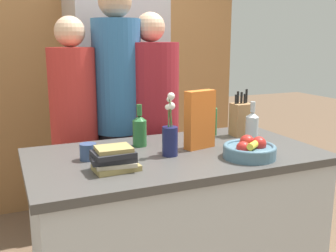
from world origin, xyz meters
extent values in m
cube|color=silver|center=(0.00, 0.00, 0.43)|extent=(1.44, 0.78, 0.86)
cube|color=#474442|center=(0.00, 0.00, 0.88)|extent=(1.50, 0.81, 0.04)
cube|color=#9E6B3D|center=(0.00, 1.71, 1.30)|extent=(2.70, 0.12, 2.60)
cube|color=#B7B7BC|center=(0.07, 1.35, 0.95)|extent=(0.72, 0.60, 1.90)
cylinder|color=#B7B7BC|center=(0.02, 1.04, 1.04)|extent=(0.02, 0.02, 1.04)
cylinder|color=slate|center=(0.30, -0.23, 0.93)|extent=(0.26, 0.26, 0.06)
torus|color=slate|center=(0.30, -0.23, 0.95)|extent=(0.26, 0.26, 0.02)
sphere|color=red|center=(0.31, -0.19, 0.97)|extent=(0.07, 0.07, 0.07)
sphere|color=red|center=(0.34, -0.25, 0.97)|extent=(0.08, 0.08, 0.08)
sphere|color=#C64C23|center=(0.32, -0.19, 0.95)|extent=(0.07, 0.07, 0.07)
sphere|color=red|center=(0.24, -0.25, 0.96)|extent=(0.07, 0.07, 0.07)
sphere|color=#99B233|center=(0.25, -0.25, 0.95)|extent=(0.07, 0.07, 0.07)
cylinder|color=yellow|center=(0.31, -0.26, 0.97)|extent=(0.14, 0.11, 0.03)
cube|color=#A87A4C|center=(0.52, 0.18, 1.00)|extent=(0.11, 0.09, 0.20)
cylinder|color=black|center=(0.48, 0.18, 1.12)|extent=(0.01, 0.01, 0.07)
cylinder|color=black|center=(0.50, 0.19, 1.13)|extent=(0.01, 0.01, 0.08)
cylinder|color=black|center=(0.52, 0.18, 1.13)|extent=(0.01, 0.01, 0.08)
cylinder|color=black|center=(0.54, 0.18, 1.12)|extent=(0.01, 0.01, 0.07)
cylinder|color=black|center=(0.56, 0.19, 1.13)|extent=(0.01, 0.01, 0.09)
cylinder|color=#191E4C|center=(-0.05, -0.04, 0.97)|extent=(0.08, 0.08, 0.15)
cylinder|color=#477538|center=(-0.05, -0.04, 1.10)|extent=(0.01, 0.01, 0.11)
sphere|color=white|center=(-0.04, -0.04, 1.15)|extent=(0.04, 0.04, 0.04)
cylinder|color=#477538|center=(-0.05, -0.03, 1.12)|extent=(0.02, 0.01, 0.14)
sphere|color=white|center=(-0.05, -0.03, 1.18)|extent=(0.03, 0.03, 0.03)
cylinder|color=#477538|center=(-0.06, -0.04, 1.10)|extent=(0.01, 0.02, 0.10)
sphere|color=white|center=(-0.06, -0.04, 1.15)|extent=(0.03, 0.03, 0.03)
cylinder|color=#477538|center=(-0.05, -0.05, 1.12)|extent=(0.02, 0.01, 0.16)
sphere|color=white|center=(-0.05, -0.05, 1.20)|extent=(0.04, 0.04, 0.04)
cube|color=orange|center=(0.15, 0.03, 1.05)|extent=(0.18, 0.10, 0.31)
cylinder|color=#334770|center=(-0.44, 0.05, 0.94)|extent=(0.08, 0.08, 0.08)
torus|color=#334770|center=(-0.40, 0.04, 0.94)|extent=(0.06, 0.02, 0.06)
cube|color=#99844C|center=(-0.36, -0.15, 0.91)|extent=(0.21, 0.14, 0.02)
cube|color=#B7A88E|center=(-0.37, -0.15, 0.93)|extent=(0.19, 0.16, 0.02)
cube|color=#232328|center=(-0.38, -0.15, 0.95)|extent=(0.21, 0.13, 0.03)
cube|color=#232328|center=(-0.38, -0.16, 0.98)|extent=(0.19, 0.15, 0.02)
cube|color=#99844C|center=(-0.37, -0.15, 1.00)|extent=(0.16, 0.13, 0.02)
cylinder|color=#286633|center=(0.36, 0.27, 0.98)|extent=(0.07, 0.07, 0.16)
cone|color=#286633|center=(0.36, 0.27, 1.08)|extent=(0.07, 0.07, 0.03)
cylinder|color=#286633|center=(0.36, 0.27, 1.13)|extent=(0.03, 0.03, 0.07)
cylinder|color=#B2BCC1|center=(0.50, 0.04, 0.97)|extent=(0.07, 0.07, 0.14)
cone|color=#B2BCC1|center=(0.50, 0.04, 1.06)|extent=(0.07, 0.07, 0.03)
cylinder|color=#B2BCC1|center=(0.50, 0.04, 1.10)|extent=(0.03, 0.03, 0.06)
cylinder|color=#286633|center=(-0.13, 0.19, 0.97)|extent=(0.08, 0.08, 0.14)
cone|color=#286633|center=(-0.13, 0.19, 1.06)|extent=(0.08, 0.08, 0.03)
cylinder|color=#286633|center=(-0.13, 0.19, 1.10)|extent=(0.03, 0.03, 0.06)
cube|color=#383842|center=(-0.39, 0.70, 0.39)|extent=(0.28, 0.24, 0.78)
cylinder|color=red|center=(-0.39, 0.70, 1.10)|extent=(0.30, 0.30, 0.65)
sphere|color=#DBAD89|center=(-0.39, 0.70, 1.52)|extent=(0.19, 0.19, 0.19)
cube|color=#383842|center=(-0.11, 0.69, 0.44)|extent=(0.29, 0.25, 0.87)
cylinder|color=#2D6093|center=(-0.11, 0.69, 1.24)|extent=(0.31, 0.31, 0.73)
sphere|color=tan|center=(-0.11, 0.69, 1.71)|extent=(0.21, 0.21, 0.21)
cube|color=#383842|center=(0.12, 0.67, 0.40)|extent=(0.35, 0.30, 0.79)
cylinder|color=maroon|center=(0.12, 0.67, 1.12)|extent=(0.37, 0.37, 0.66)
sphere|color=#DBAD89|center=(0.12, 0.67, 1.55)|extent=(0.19, 0.19, 0.19)
camera|label=1|loc=(-0.81, -1.79, 1.47)|focal=42.00mm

